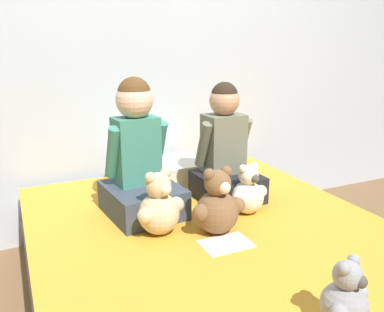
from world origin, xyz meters
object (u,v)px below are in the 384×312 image
pillow_at_headboard (158,171)px  child_on_right (225,154)px  teddy_bear_held_by_right_child (248,192)px  teddy_bear_at_foot_of_bed (345,299)px  bed (222,276)px  teddy_bear_between_children (217,206)px  child_on_left (139,161)px  teddy_bear_held_by_left_child (159,207)px  sign_card (226,244)px

pillow_at_headboard → child_on_right: bearing=-61.0°
teddy_bear_held_by_right_child → teddy_bear_at_foot_of_bed: teddy_bear_held_by_right_child is taller
bed → teddy_bear_between_children: 0.33m
bed → teddy_bear_at_foot_of_bed: teddy_bear_at_foot_of_bed is taller
teddy_bear_between_children → child_on_left: bearing=121.6°
teddy_bear_held_by_left_child → sign_card: size_ratio=1.39×
child_on_right → teddy_bear_held_by_left_child: (-0.47, -0.26, -0.12)m
pillow_at_headboard → child_on_left: bearing=-120.8°
sign_card → child_on_left: bearing=115.0°
child_on_right → teddy_bear_between_children: child_on_right is taller
teddy_bear_between_children → pillow_at_headboard: teddy_bear_between_children is taller
teddy_bear_between_children → teddy_bear_at_foot_of_bed: teddy_bear_between_children is taller
teddy_bear_at_foot_of_bed → teddy_bear_between_children: bearing=72.9°
child_on_right → bed: bearing=-122.2°
child_on_right → teddy_bear_at_foot_of_bed: child_on_right is taller
child_on_right → teddy_bear_at_foot_of_bed: bearing=-102.2°
teddy_bear_between_children → teddy_bear_at_foot_of_bed: bearing=-87.9°
child_on_left → pillow_at_headboard: 0.52m
child_on_right → pillow_at_headboard: 0.51m
pillow_at_headboard → bed: bearing=-90.0°
teddy_bear_between_children → sign_card: (-0.02, -0.11, -0.13)m
child_on_right → teddy_bear_held_by_left_child: child_on_right is taller
teddy_bear_at_foot_of_bed → sign_card: 0.60m
teddy_bear_at_foot_of_bed → child_on_right: bearing=58.9°
bed → teddy_bear_held_by_left_child: teddy_bear_held_by_left_child is taller
child_on_left → teddy_bear_between_children: child_on_left is taller
teddy_bear_between_children → pillow_at_headboard: bearing=87.6°
bed → child_on_right: bearing=60.1°
child_on_right → sign_card: (-0.25, -0.47, -0.24)m
bed → pillow_at_headboard: bearing=90.0°
child_on_right → sign_card: 0.59m
child_on_left → teddy_bear_held_by_right_child: 0.55m
teddy_bear_held_by_left_child → teddy_bear_at_foot_of_bed: (0.29, -0.80, -0.03)m
bed → teddy_bear_held_by_left_child: (-0.24, 0.14, 0.33)m
pillow_at_headboard → sign_card: 0.89m
teddy_bear_held_by_left_child → sign_card: teddy_bear_held_by_left_child is taller
teddy_bear_held_by_right_child → pillow_at_headboard: (-0.23, 0.65, -0.05)m
child_on_right → teddy_bear_held_by_right_child: bearing=-92.0°
teddy_bear_held_by_right_child → sign_card: 0.37m
teddy_bear_between_children → sign_card: bearing=-101.3°
pillow_at_headboard → sign_card: bearing=-91.6°
teddy_bear_at_foot_of_bed → sign_card: size_ratio=1.07×
teddy_bear_held_by_left_child → sign_card: (0.22, -0.21, -0.12)m
bed → child_on_right: (0.23, 0.40, 0.45)m
teddy_bear_held_by_right_child → teddy_bear_between_children: (-0.24, -0.13, 0.02)m
teddy_bear_held_by_left_child → teddy_bear_at_foot_of_bed: size_ratio=1.30×
teddy_bear_held_by_right_child → sign_card: bearing=-148.7°
teddy_bear_held_by_right_child → teddy_bear_between_children: 0.27m
child_on_left → teddy_bear_held_by_right_child: (0.48, -0.23, -0.15)m
pillow_at_headboard → teddy_bear_held_by_left_child: bearing=-109.7°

